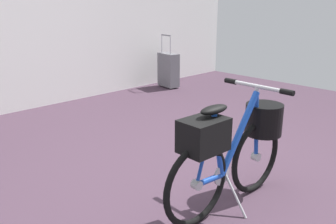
% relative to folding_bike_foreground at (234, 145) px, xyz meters
% --- Properties ---
extents(ground_plane, '(7.74, 7.74, 0.00)m').
position_rel_folding_bike_foreground_xyz_m(ground_plane, '(-0.09, 0.36, -0.43)').
color(ground_plane, '#473342').
extents(back_wall, '(7.74, 0.10, 2.64)m').
position_rel_folding_bike_foreground_xyz_m(back_wall, '(-0.09, 3.22, 0.89)').
color(back_wall, white).
rests_on(back_wall, ground_plane).
extents(folding_bike_foreground, '(1.15, 0.53, 0.81)m').
position_rel_folding_bike_foreground_xyz_m(folding_bike_foreground, '(0.00, 0.00, 0.00)').
color(folding_bike_foreground, black).
rests_on(folding_bike_foreground, ground_plane).
extents(rolling_suitcase, '(0.23, 0.38, 0.83)m').
position_rel_folding_bike_foreground_xyz_m(rolling_suitcase, '(2.14, 2.81, -0.15)').
color(rolling_suitcase, slate).
rests_on(rolling_suitcase, ground_plane).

